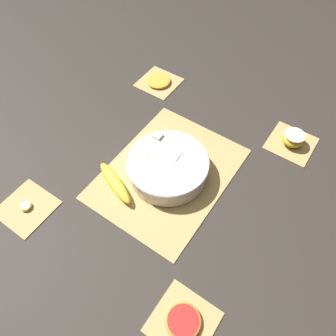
{
  "coord_description": "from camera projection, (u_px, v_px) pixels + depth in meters",
  "views": [
    {
      "loc": [
        -0.49,
        -0.34,
        0.88
      ],
      "look_at": [
        0.0,
        0.0,
        0.03
      ],
      "focal_mm": 35.0,
      "sensor_mm": 36.0,
      "label": 1
    }
  ],
  "objects": [
    {
      "name": "grapefruit_slice",
      "position": [
        183.0,
        321.0,
        0.79
      ],
      "size": [
        0.09,
        0.09,
        0.01
      ],
      "color": "#B2231E",
      "rests_on": "coaster_mat_near_left"
    },
    {
      "name": "whole_banana",
      "position": [
        115.0,
        182.0,
        1.01
      ],
      "size": [
        0.1,
        0.18,
        0.04
      ],
      "color": "yellow",
      "rests_on": "bamboo_mat_center"
    },
    {
      "name": "apple_half",
      "position": [
        293.0,
        138.0,
        1.11
      ],
      "size": [
        0.07,
        0.07,
        0.04
      ],
      "color": "gold",
      "rests_on": "coaster_mat_near_right"
    },
    {
      "name": "coaster_mat_near_left",
      "position": [
        183.0,
        322.0,
        0.8
      ],
      "size": [
        0.15,
        0.15,
        0.01
      ],
      "color": "tan",
      "rests_on": "ground_plane"
    },
    {
      "name": "coaster_mat_far_right",
      "position": [
        159.0,
        82.0,
        1.31
      ],
      "size": [
        0.15,
        0.15,
        0.01
      ],
      "color": "tan",
      "rests_on": "ground_plane"
    },
    {
      "name": "orange_slice_whole",
      "position": [
        159.0,
        81.0,
        1.31
      ],
      "size": [
        0.1,
        0.1,
        0.01
      ],
      "color": "#F9A338",
      "rests_on": "coaster_mat_far_right"
    },
    {
      "name": "fruit_salad_bowl",
      "position": [
        168.0,
        166.0,
        1.03
      ],
      "size": [
        0.26,
        0.26,
        0.07
      ],
      "color": "silver",
      "rests_on": "bamboo_mat_center"
    },
    {
      "name": "coaster_mat_far_left",
      "position": [
        27.0,
        207.0,
        0.98
      ],
      "size": [
        0.15,
        0.15,
        0.01
      ],
      "color": "tan",
      "rests_on": "ground_plane"
    },
    {
      "name": "ground_plane",
      "position": [
        168.0,
        174.0,
        1.06
      ],
      "size": [
        6.0,
        6.0,
        0.0
      ],
      "primitive_type": "plane",
      "color": "#2D2823"
    },
    {
      "name": "coaster_mat_near_right",
      "position": [
        291.0,
        143.0,
        1.13
      ],
      "size": [
        0.15,
        0.15,
        0.01
      ],
      "color": "tan",
      "rests_on": "ground_plane"
    },
    {
      "name": "bamboo_mat_center",
      "position": [
        168.0,
        173.0,
        1.06
      ],
      "size": [
        0.47,
        0.36,
        0.01
      ],
      "color": "tan",
      "rests_on": "ground_plane"
    },
    {
      "name": "banana_coin_single",
      "position": [
        26.0,
        206.0,
        0.98
      ],
      "size": [
        0.03,
        0.03,
        0.01
      ],
      "color": "beige",
      "rests_on": "coaster_mat_far_left"
    }
  ]
}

